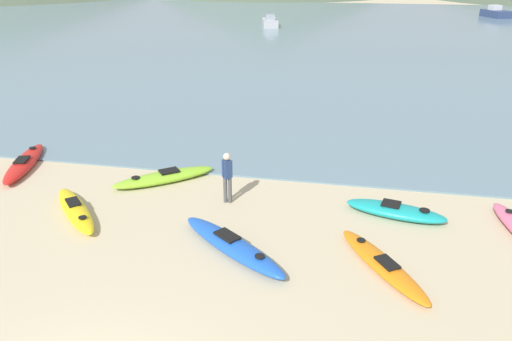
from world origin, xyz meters
TOP-DOWN VIEW (x-y plane):
  - bay_water at (0.00, 44.74)m, footprint 160.00×70.00m
  - kayak_on_sand_0 at (-6.83, 9.12)m, footprint 1.71×3.60m
  - kayak_on_sand_1 at (-3.40, 6.38)m, footprint 2.54×2.67m
  - kayak_on_sand_2 at (1.22, 5.42)m, footprint 3.25×2.70m
  - kayak_on_sand_4 at (5.12, 8.01)m, footprint 2.78×1.37m
  - kayak_on_sand_5 at (-1.83, 8.93)m, footprint 2.98×2.61m
  - kayak_on_sand_6 at (4.70, 5.38)m, footprint 2.26×3.02m
  - person_near_waterline at (0.47, 7.95)m, footprint 0.31×0.27m
  - moored_boat_1 at (19.54, 61.79)m, footprint 3.15×4.17m
  - moored_boat_2 at (-5.25, 47.65)m, footprint 2.31×4.05m

SIDE VIEW (x-z plane):
  - bay_water at x=0.00m, z-range 0.00..0.06m
  - kayak_on_sand_6 at x=4.70m, z-range -0.02..0.28m
  - kayak_on_sand_1 at x=-3.40m, z-range -0.02..0.34m
  - kayak_on_sand_5 at x=-1.83m, z-range -0.02..0.35m
  - kayak_on_sand_0 at x=-6.83m, z-range -0.02..0.35m
  - kayak_on_sand_4 at x=5.12m, z-range -0.02..0.36m
  - kayak_on_sand_2 at x=1.22m, z-range -0.02..0.37m
  - moored_boat_2 at x=-5.25m, z-range -0.12..1.09m
  - moored_boat_1 at x=19.54m, z-range -0.14..1.21m
  - person_near_waterline at x=0.47m, z-range 0.11..1.62m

